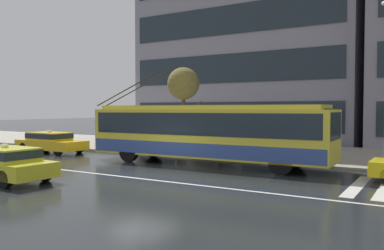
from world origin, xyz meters
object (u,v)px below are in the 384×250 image
(pedestrian_approaching_curb, at_px, (219,126))
(pedestrian_at_shelter, at_px, (300,131))
(taxi_oncoming_near, at_px, (3,162))
(street_tree_bare, at_px, (183,85))
(bus_shelter, at_px, (210,120))
(taxi_queued_behind_bus, at_px, (51,141))
(trolleybus, at_px, (206,132))

(pedestrian_approaching_curb, bearing_deg, pedestrian_at_shelter, 9.00)
(taxi_oncoming_near, xyz_separation_m, street_tree_bare, (0.02, 12.67, 3.58))
(bus_shelter, xyz_separation_m, street_tree_bare, (-2.88, 1.75, 2.21))
(street_tree_bare, bearing_deg, taxi_queued_behind_bus, -140.83)
(taxi_oncoming_near, bearing_deg, taxi_queued_behind_bus, 130.61)
(taxi_oncoming_near, distance_m, pedestrian_approaching_curb, 10.98)
(taxi_queued_behind_bus, bearing_deg, pedestrian_at_shelter, 13.29)
(taxi_queued_behind_bus, height_order, bus_shelter, bus_shelter)
(trolleybus, height_order, taxi_oncoming_near, trolleybus)
(trolleybus, xyz_separation_m, pedestrian_at_shelter, (3.69, 3.13, 0.02))
(taxi_oncoming_near, bearing_deg, street_tree_bare, 89.91)
(bus_shelter, distance_m, pedestrian_at_shelter, 5.23)
(trolleybus, relative_size, pedestrian_at_shelter, 6.76)
(bus_shelter, height_order, pedestrian_approaching_curb, bus_shelter)
(bus_shelter, bearing_deg, pedestrian_at_shelter, -0.55)
(trolleybus, height_order, bus_shelter, trolleybus)
(pedestrian_at_shelter, relative_size, pedestrian_approaching_curb, 0.95)
(pedestrian_at_shelter, xyz_separation_m, pedestrian_approaching_curb, (-4.21, -0.67, 0.18))
(trolleybus, relative_size, pedestrian_approaching_curb, 6.40)
(taxi_oncoming_near, bearing_deg, pedestrian_at_shelter, 53.29)
(taxi_oncoming_near, bearing_deg, pedestrian_approaching_curb, 69.10)
(taxi_queued_behind_bus, xyz_separation_m, bus_shelter, (9.29, 3.47, 1.36))
(trolleybus, bearing_deg, taxi_oncoming_near, -119.71)
(bus_shelter, xyz_separation_m, pedestrian_at_shelter, (5.21, -0.05, -0.46))
(taxi_queued_behind_bus, distance_m, pedestrian_approaching_curb, 10.70)
(pedestrian_at_shelter, bearing_deg, pedestrian_approaching_curb, -171.00)
(taxi_oncoming_near, bearing_deg, bus_shelter, 75.15)
(bus_shelter, distance_m, pedestrian_approaching_curb, 1.26)
(bus_shelter, xyz_separation_m, pedestrian_approaching_curb, (1.00, -0.72, -0.27))
(trolleybus, relative_size, street_tree_bare, 2.44)
(street_tree_bare, bearing_deg, pedestrian_at_shelter, -12.54)
(trolleybus, xyz_separation_m, bus_shelter, (-1.52, 3.18, 0.48))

